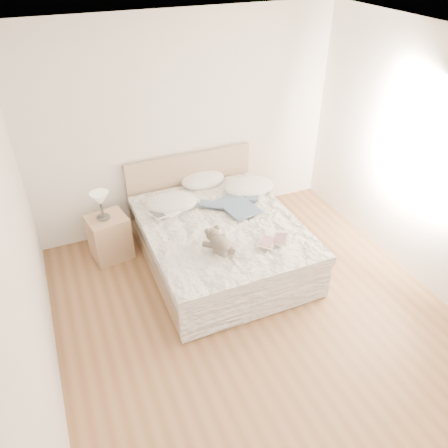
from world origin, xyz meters
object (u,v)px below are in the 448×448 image
(nightstand, at_px, (110,237))
(childrens_book, at_px, (274,241))
(table_lamp, at_px, (100,200))
(photo_book, at_px, (164,213))
(bed, at_px, (219,239))
(teddy_bear, at_px, (220,249))

(nightstand, bearing_deg, childrens_book, -38.88)
(table_lamp, height_order, childrens_book, table_lamp)
(nightstand, relative_size, table_lamp, 1.63)
(photo_book, relative_size, childrens_book, 0.99)
(bed, bearing_deg, teddy_bear, -111.10)
(table_lamp, bearing_deg, teddy_bear, -50.51)
(bed, height_order, teddy_bear, bed)
(photo_book, xyz_separation_m, teddy_bear, (0.33, -0.92, 0.02))
(bed, relative_size, table_lamp, 6.23)
(bed, height_order, nightstand, bed)
(nightstand, bearing_deg, photo_book, -23.65)
(table_lamp, distance_m, childrens_book, 2.05)
(photo_book, xyz_separation_m, childrens_book, (0.93, -0.98, 0.00))
(bed, height_order, table_lamp, bed)
(nightstand, xyz_separation_m, childrens_book, (1.56, -1.26, 0.35))
(bed, xyz_separation_m, table_lamp, (-1.22, 0.62, 0.50))
(bed, relative_size, childrens_book, 6.40)
(photo_book, bearing_deg, teddy_bear, -89.43)
(photo_book, bearing_deg, childrens_book, -66.02)
(table_lamp, distance_m, teddy_bear, 1.57)
(nightstand, xyz_separation_m, photo_book, (0.64, -0.28, 0.35))
(bed, bearing_deg, photo_book, 149.80)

